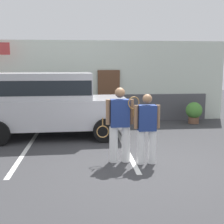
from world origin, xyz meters
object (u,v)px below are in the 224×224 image
at_px(parked_suv, 51,101).
at_px(tennis_player_man, 120,124).
at_px(tennis_player_woman, 147,128).
at_px(potted_plant_by_porch, 194,112).

xyz_separation_m(parked_suv, tennis_player_man, (1.88, -2.74, -0.23)).
height_order(parked_suv, tennis_player_man, parked_suv).
height_order(tennis_player_woman, potted_plant_by_porch, tennis_player_woman).
bearing_deg(tennis_player_woman, parked_suv, -50.11).
bearing_deg(tennis_player_man, potted_plant_by_porch, -128.95).
bearing_deg(tennis_player_man, tennis_player_woman, 162.46).
relative_size(parked_suv, potted_plant_by_porch, 5.45).
bearing_deg(potted_plant_by_porch, tennis_player_woman, -122.72).
relative_size(tennis_player_man, potted_plant_by_porch, 2.09).
xyz_separation_m(tennis_player_man, potted_plant_by_porch, (3.54, 4.37, -0.45)).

